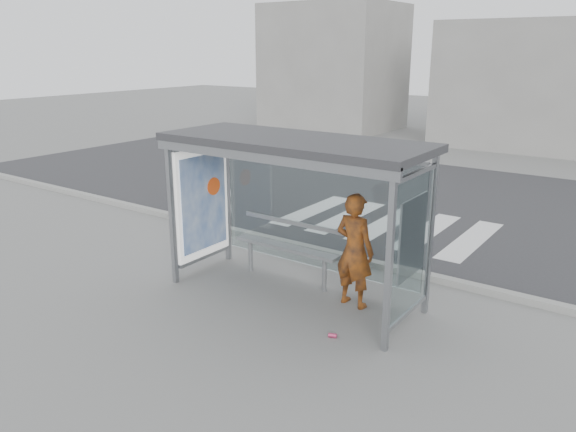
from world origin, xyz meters
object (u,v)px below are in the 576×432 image
Objects in this scene: soda_can at (333,335)px; bus_shelter at (276,175)px; bench at (287,247)px; person at (355,250)px.

bus_shelter is at bearing 151.77° from soda_can.
person is at bearing -7.63° from bench.
person is 1.47m from bench.
bus_shelter is at bearing 16.58° from person.
soda_can is (1.62, -0.87, -1.95)m from bus_shelter.
bus_shelter is 35.89× the size of soda_can.
bus_shelter is 2.09× the size of bench.
soda_can is at bearing 110.94° from person.
bench is at bearing 103.13° from bus_shelter.
bus_shelter is 2.32× the size of person.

